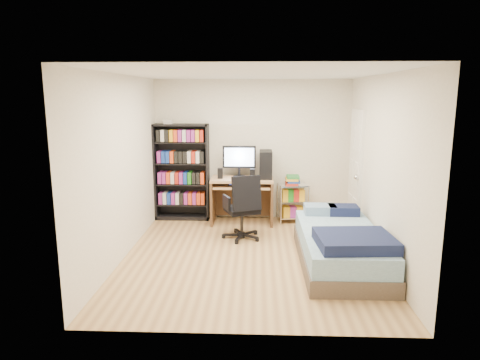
{
  "coord_description": "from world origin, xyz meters",
  "views": [
    {
      "loc": [
        0.09,
        -5.69,
        2.23
      ],
      "look_at": [
        -0.15,
        0.4,
        1.01
      ],
      "focal_mm": 32.0,
      "sensor_mm": 36.0,
      "label": 1
    }
  ],
  "objects_px": {
    "media_shelf": "(182,171)",
    "bed": "(341,246)",
    "computer_desk": "(248,182)",
    "office_chair": "(243,219)"
  },
  "relations": [
    {
      "from": "media_shelf",
      "to": "computer_desk",
      "type": "xyz_separation_m",
      "value": [
        1.2,
        -0.17,
        -0.16
      ]
    },
    {
      "from": "office_chair",
      "to": "computer_desk",
      "type": "bearing_deg",
      "value": 63.72
    },
    {
      "from": "computer_desk",
      "to": "bed",
      "type": "relative_size",
      "value": 0.65
    },
    {
      "from": "office_chair",
      "to": "bed",
      "type": "height_order",
      "value": "office_chair"
    },
    {
      "from": "media_shelf",
      "to": "bed",
      "type": "height_order",
      "value": "media_shelf"
    },
    {
      "from": "media_shelf",
      "to": "bed",
      "type": "bearing_deg",
      "value": -40.07
    },
    {
      "from": "bed",
      "to": "computer_desk",
      "type": "bearing_deg",
      "value": 123.71
    },
    {
      "from": "media_shelf",
      "to": "office_chair",
      "type": "xyz_separation_m",
      "value": [
        1.14,
        -1.09,
        -0.56
      ]
    },
    {
      "from": "media_shelf",
      "to": "office_chair",
      "type": "distance_m",
      "value": 1.67
    },
    {
      "from": "media_shelf",
      "to": "bed",
      "type": "xyz_separation_m",
      "value": [
        2.47,
        -2.08,
        -0.62
      ]
    }
  ]
}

